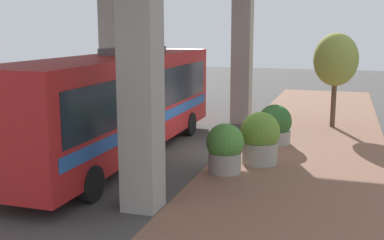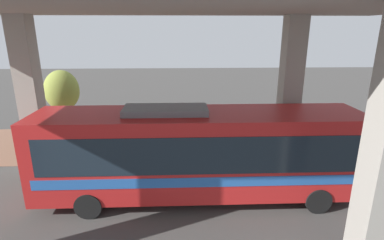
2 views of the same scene
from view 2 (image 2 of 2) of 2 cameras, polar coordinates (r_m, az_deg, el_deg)
ground_plane at (r=15.77m, az=-5.21°, el=-8.30°), size 80.00×80.00×0.00m
sidewalk_strip at (r=18.52m, az=-4.78°, el=-4.32°), size 6.00×40.00×0.02m
overpass at (r=10.29m, az=-7.38°, el=18.09°), size 9.40×20.06×7.92m
bus at (r=11.93m, az=1.27°, el=-5.77°), size 2.79×12.70×3.88m
fire_hydrant at (r=16.32m, az=-6.46°, el=-5.40°), size 0.48×0.23×1.05m
planter_front at (r=16.19m, az=3.25°, el=-4.45°), size 1.21×1.21×1.61m
planter_middle at (r=16.92m, az=-1.69°, el=-3.15°), size 1.34×1.34×1.80m
planter_back at (r=17.28m, az=-11.92°, el=-3.59°), size 1.34×1.34×1.60m
street_tree_near at (r=19.76m, az=-23.55°, el=5.14°), size 2.03×2.03×4.39m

